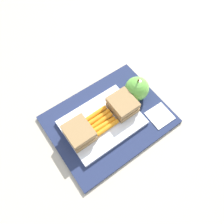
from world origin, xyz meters
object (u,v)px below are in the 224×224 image
object	(u,v)px
carrot_sticks_bundle	(102,121)
sandwich_half_right	(123,105)
food_tray	(102,122)
paper_napkin	(160,116)
apple	(137,89)
sandwich_half_left	(79,133)

from	to	relation	value
carrot_sticks_bundle	sandwich_half_right	bearing A→B (deg)	-0.37
food_tray	sandwich_half_right	xyz separation A→B (m)	(0.08, 0.00, 0.03)
paper_napkin	apple	bearing A→B (deg)	96.89
food_tray	paper_napkin	distance (m)	0.18
carrot_sticks_bundle	paper_napkin	world-z (taller)	carrot_sticks_bundle
sandwich_half_right	paper_napkin	distance (m)	0.12
paper_napkin	food_tray	bearing A→B (deg)	151.77
sandwich_half_right	carrot_sticks_bundle	size ratio (longest dim) A/B	1.03
food_tray	apple	size ratio (longest dim) A/B	2.62
sandwich_half_left	sandwich_half_right	world-z (taller)	same
carrot_sticks_bundle	apple	world-z (taller)	apple
carrot_sticks_bundle	apple	xyz separation A→B (m)	(0.15, 0.02, 0.02)
food_tray	sandwich_half_left	bearing A→B (deg)	180.00
sandwich_half_left	sandwich_half_right	xyz separation A→B (m)	(0.16, 0.00, 0.00)
sandwich_half_left	carrot_sticks_bundle	xyz separation A→B (m)	(0.08, 0.00, -0.02)
apple	carrot_sticks_bundle	bearing A→B (deg)	-173.32
apple	paper_napkin	xyz separation A→B (m)	(0.01, -0.10, -0.04)
food_tray	apple	bearing A→B (deg)	6.90
sandwich_half_right	paper_napkin	xyz separation A→B (m)	(0.08, -0.09, -0.03)
sandwich_half_left	apple	bearing A→B (deg)	4.53
sandwich_half_left	sandwich_half_right	size ratio (longest dim) A/B	1.00
sandwich_half_right	carrot_sticks_bundle	bearing A→B (deg)	179.63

